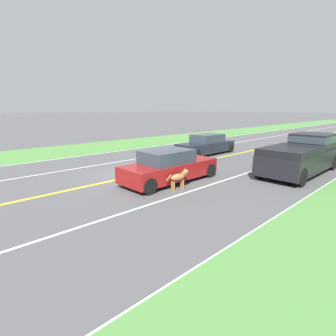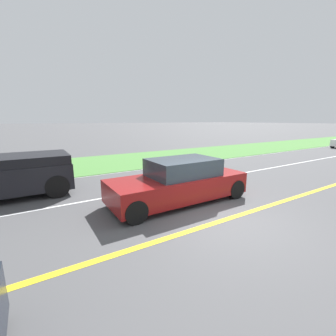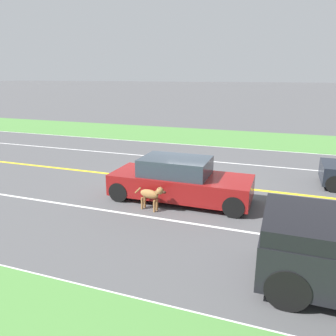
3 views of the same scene
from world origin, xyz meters
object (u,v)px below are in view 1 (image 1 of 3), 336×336
at_px(dog, 179,177).
at_px(oncoming_car, 206,145).
at_px(ego_car, 169,167).
at_px(pickup_truck, 302,154).

bearing_deg(dog, oncoming_car, 132.08).
distance_m(ego_car, pickup_truck, 6.88).
bearing_deg(pickup_truck, oncoming_car, 171.41).
height_order(dog, oncoming_car, oncoming_car).
distance_m(ego_car, oncoming_car, 7.73).
height_order(ego_car, pickup_truck, pickup_truck).
relative_size(pickup_truck, oncoming_car, 1.20).
bearing_deg(pickup_truck, dog, -110.08).
bearing_deg(ego_car, dog, -24.87).
bearing_deg(oncoming_car, dog, 121.09).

